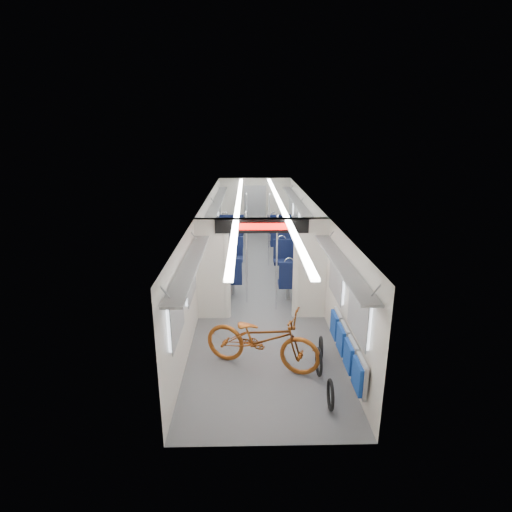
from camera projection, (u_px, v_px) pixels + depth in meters
The scene contains 14 objects.
carriage at pixel (259, 235), 10.43m from camera, with size 12.00×12.02×2.31m.
bicycle at pixel (262, 339), 7.07m from camera, with size 0.74×2.12×1.12m, color #8F4514.
flip_bench at pixel (346, 348), 6.74m from camera, with size 0.12×2.13×0.54m.
bike_hoop_a at pixel (330, 396), 6.07m from camera, with size 0.48×0.48×0.05m, color black.
bike_hoop_b at pixel (319, 363), 6.92m from camera, with size 0.50×0.50×0.05m, color black.
bike_hoop_c at pixel (321, 349), 7.44m from camera, with size 0.44×0.44×0.05m, color black.
seat_bay_near_left at pixel (225, 263), 11.16m from camera, with size 0.96×2.29×1.17m.
seat_bay_near_right at pixel (293, 266), 10.89m from camera, with size 0.95×2.27×1.16m.
seat_bay_far_left at pixel (230, 234), 14.38m from camera, with size 0.96×2.29×1.16m.
seat_bay_far_right at pixel (282, 233), 14.51m from camera, with size 0.94×2.22×1.14m.
stanchion_near_left at pixel (247, 258), 9.63m from camera, with size 0.04×0.04×2.30m, color silver.
stanchion_near_right at pixel (277, 264), 9.23m from camera, with size 0.04×0.04×2.30m, color silver.
stanchion_far_left at pixel (247, 230), 12.41m from camera, with size 0.04×0.04×2.30m, color silver.
stanchion_far_right at pixel (269, 230), 12.39m from camera, with size 0.04×0.04×2.30m, color silver.
Camera 1 is at (-0.30, -10.39, 4.05)m, focal length 28.00 mm.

